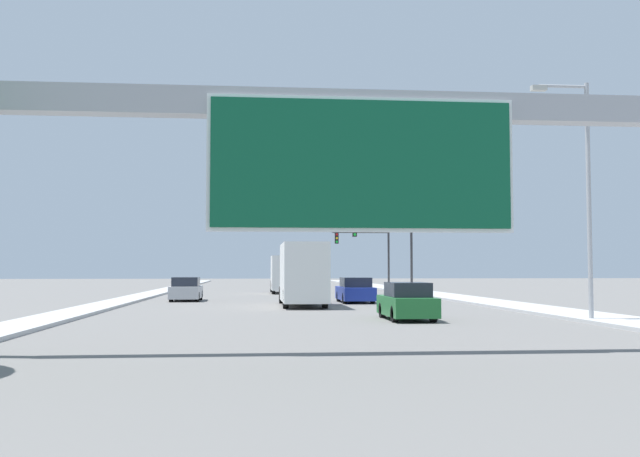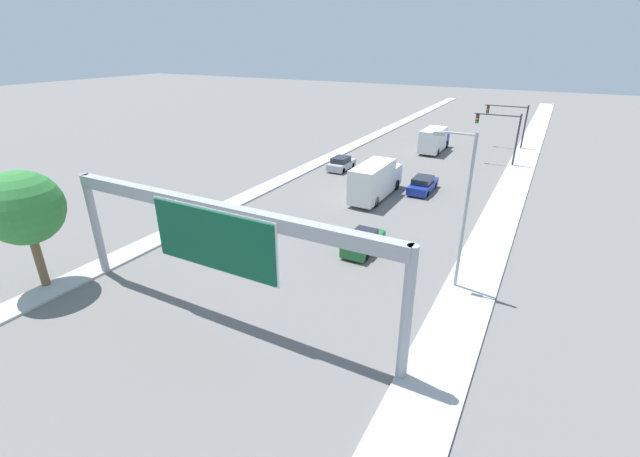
# 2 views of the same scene
# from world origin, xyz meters

# --- Properties ---
(sidewalk_right) EXTENTS (3.00, 120.00, 0.15)m
(sidewalk_right) POSITION_xyz_m (11.25, 60.00, 0.07)
(sidewalk_right) COLOR #B4B4B4
(sidewalk_right) RESTS_ON ground
(median_strip_left) EXTENTS (2.00, 120.00, 0.15)m
(median_strip_left) POSITION_xyz_m (-10.75, 60.00, 0.07)
(median_strip_left) COLOR #B4B4B4
(median_strip_left) RESTS_ON ground
(sign_gantry) EXTENTS (20.39, 0.73, 6.55)m
(sign_gantry) POSITION_xyz_m (0.00, 17.89, 5.15)
(sign_gantry) COLOR #9EA0A5
(sign_gantry) RESTS_ON ground
(car_far_center) EXTENTS (1.90, 4.75, 1.53)m
(car_far_center) POSITION_xyz_m (3.50, 43.56, 0.72)
(car_far_center) COLOR navy
(car_far_center) RESTS_ON ground
(car_near_center) EXTENTS (1.74, 4.21, 1.51)m
(car_near_center) POSITION_xyz_m (3.50, 28.76, 0.71)
(car_near_center) COLOR #1E662D
(car_near_center) RESTS_ON ground
(car_near_left) EXTENTS (1.85, 4.20, 1.52)m
(car_near_left) POSITION_xyz_m (-7.00, 46.80, 0.72)
(car_near_left) COLOR #A5A8AD
(car_near_left) RESTS_ON ground
(truck_box_primary) EXTENTS (2.43, 7.52, 3.13)m
(truck_box_primary) POSITION_xyz_m (0.00, 60.73, 1.59)
(truck_box_primary) COLOR navy
(truck_box_primary) RESTS_ON ground
(truck_box_secondary) EXTENTS (2.32, 8.48, 3.43)m
(truck_box_secondary) POSITION_xyz_m (0.00, 39.68, 1.74)
(truck_box_secondary) COLOR white
(truck_box_secondary) RESTS_ON ground
(traffic_light_near_intersection) EXTENTS (5.23, 0.32, 6.08)m
(traffic_light_near_intersection) POSITION_xyz_m (8.54, 58.00, 4.17)
(traffic_light_near_intersection) COLOR #2D2D30
(traffic_light_near_intersection) RESTS_ON ground
(traffic_light_mid_block) EXTENTS (5.58, 0.32, 5.86)m
(traffic_light_mid_block) POSITION_xyz_m (8.38, 68.00, 4.05)
(traffic_light_mid_block) COLOR #2D2D30
(traffic_light_mid_block) RESTS_ON ground
(palm_tree_foreground) EXTENTS (4.26, 4.26, 7.27)m
(palm_tree_foreground) POSITION_xyz_m (-11.53, 15.08, 5.10)
(palm_tree_foreground) COLOR brown
(palm_tree_foreground) RESTS_ON ground
(street_lamp_right) EXTENTS (2.34, 0.28, 9.38)m
(street_lamp_right) POSITION_xyz_m (10.10, 26.91, 5.44)
(street_lamp_right) COLOR #9EA0A5
(street_lamp_right) RESTS_ON ground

